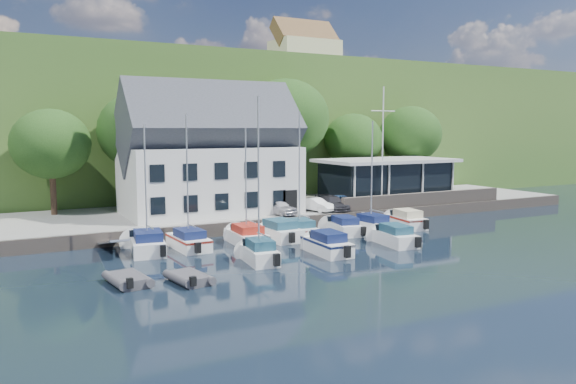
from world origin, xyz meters
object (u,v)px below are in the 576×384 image
car_blue (341,202)px  boat_r1_0 (146,183)px  car_white (316,205)px  car_dgrey (333,203)px  boat_r1_6 (372,177)px  boat_r2_1 (259,189)px  club_pavilion (386,180)px  car_silver (279,207)px  boat_r1_5 (343,225)px  boat_r1_2 (246,183)px  flagpole (383,147)px  dinghy_0 (128,278)px  boat_r1_3 (278,229)px  boat_r1_4 (299,181)px  boat_r1_7 (406,218)px  harbor_building (210,161)px  boat_r2_2 (327,242)px  dinghy_1 (189,276)px  boat_r1_1 (187,186)px  boat_r2_3 (394,234)px

car_blue → boat_r1_0: bearing=-162.0°
car_white → car_dgrey: bearing=-15.8°
boat_r1_6 → boat_r2_1: (-11.97, -5.08, 0.12)m
club_pavilion → car_silver: 13.91m
boat_r1_5 → boat_r2_1: bearing=-140.8°
car_silver → boat_r1_2: size_ratio=0.43×
boat_r1_0 → boat_r1_5: bearing=7.6°
car_blue → flagpole: 6.23m
club_pavilion → boat_r2_1: boat_r2_1 is taller
boat_r1_6 → dinghy_0: size_ratio=2.82×
boat_r1_3 → boat_r1_4: 3.88m
boat_r1_0 → boat_r1_7: bearing=7.6°
boat_r1_0 → dinghy_0: size_ratio=2.94×
car_dgrey → dinghy_0: 23.53m
harbor_building → boat_r1_3: bearing=-76.5°
boat_r1_3 → flagpole: bearing=17.4°
harbor_building → boat_r2_2: harbor_building is taller
boat_r2_2 → boat_r1_6: bearing=36.8°
dinghy_1 → boat_r1_4: bearing=27.2°
boat_r1_1 → boat_r1_6: boat_r1_6 is taller
boat_r1_4 → car_dgrey: bearing=43.8°
boat_r1_5 → boat_r2_2: (-4.78, -5.32, 0.06)m
boat_r1_0 → boat_r1_6: 17.31m
boat_r1_2 → dinghy_1: boat_r1_2 is taller
car_dgrey → boat_r1_4: size_ratio=0.49×
car_silver → boat_r1_0: boat_r1_0 is taller
club_pavilion → dinghy_0: 32.14m
boat_r2_3 → boat_r1_1: bearing=165.1°
boat_r1_2 → boat_r1_3: size_ratio=1.41×
car_white → boat_r1_0: (-15.68, -4.98, 2.98)m
boat_r1_5 → boat_r1_1: bearing=-171.2°
car_dgrey → dinghy_0: bearing=-146.9°
flagpole → boat_r2_1: flagpole is taller
car_white → boat_r1_4: boat_r1_4 is taller
boat_r1_0 → boat_r1_4: 11.33m
club_pavilion → boat_r2_2: (-15.23, -13.75, -2.30)m
car_blue → boat_r1_5: bearing=-119.5°
dinghy_1 → boat_r2_3: bearing=0.9°
flagpole → boat_r1_5: bearing=-145.8°
car_blue → boat_r1_7: car_blue is taller
boat_r1_5 → car_blue: bearing=68.2°
boat_r1_5 → boat_r2_2: size_ratio=0.95×
flagpole → boat_r2_2: size_ratio=1.80×
car_silver → boat_r1_2: boat_r1_2 is taller
boat_r2_1 → dinghy_1: (-5.13, -2.37, -4.14)m
car_silver → car_blue: bearing=-7.7°
car_silver → car_blue: (6.45, 0.54, -0.00)m
dinghy_1 → car_dgrey: bearing=28.2°
car_silver → dinghy_0: car_silver is taller
car_white → car_silver: bearing=166.1°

